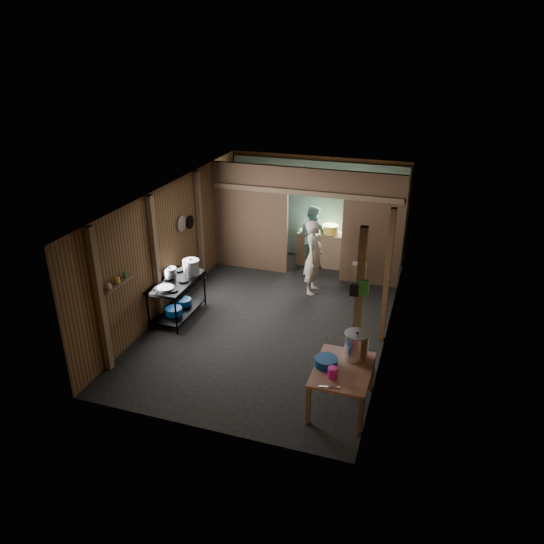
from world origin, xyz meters
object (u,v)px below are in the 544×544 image
(stock_pot, at_px, (356,346))
(yellow_tub, at_px, (330,229))
(prep_table, at_px, (342,387))
(gas_range, at_px, (178,299))
(pink_bucket, at_px, (333,373))
(stove_pot_large, at_px, (191,268))
(cook, at_px, (314,257))

(stock_pot, xyz_separation_m, yellow_tub, (-1.48, 4.96, 0.05))
(stock_pot, bearing_deg, prep_table, -110.11)
(gas_range, xyz_separation_m, stock_pot, (3.84, -1.40, 0.49))
(prep_table, height_order, pink_bucket, pink_bucket)
(yellow_tub, bearing_deg, stock_pot, -73.34)
(stove_pot_large, relative_size, pink_bucket, 2.03)
(stove_pot_large, xyz_separation_m, yellow_tub, (2.18, 3.20, -0.02))
(stock_pot, xyz_separation_m, pink_bucket, (-0.23, -0.62, -0.12))
(yellow_tub, bearing_deg, prep_table, -75.67)
(prep_table, distance_m, yellow_tub, 5.51)
(gas_range, distance_m, prep_table, 4.10)
(cook, bearing_deg, pink_bucket, -161.26)
(gas_range, distance_m, stock_pot, 4.11)
(gas_range, distance_m, pink_bucket, 4.15)
(prep_table, xyz_separation_m, pink_bucket, (-0.11, -0.27, 0.43))
(cook, bearing_deg, yellow_tub, 0.15)
(gas_range, xyz_separation_m, yellow_tub, (2.35, 3.56, 0.54))
(prep_table, relative_size, pink_bucket, 6.96)
(yellow_tub, bearing_deg, cook, -90.92)
(prep_table, bearing_deg, stove_pot_large, 149.25)
(prep_table, bearing_deg, pink_bucket, -111.14)
(stock_pot, relative_size, pink_bucket, 2.70)
(prep_table, distance_m, stock_pot, 0.67)
(pink_bucket, bearing_deg, yellow_tub, 102.62)
(stove_pot_large, distance_m, stock_pot, 4.07)
(pink_bucket, bearing_deg, gas_range, 150.68)
(prep_table, relative_size, stock_pot, 2.58)
(stove_pot_large, bearing_deg, yellow_tub, 55.68)
(prep_table, bearing_deg, gas_range, 154.74)
(stock_pot, relative_size, cook, 0.27)
(pink_bucket, xyz_separation_m, yellow_tub, (-1.25, 5.58, 0.18))
(yellow_tub, relative_size, cook, 0.23)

